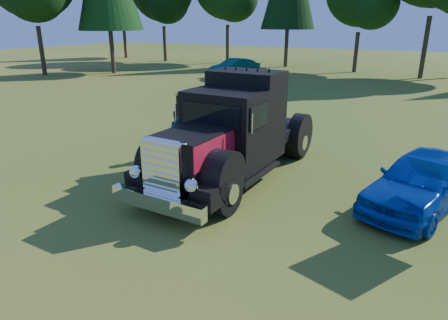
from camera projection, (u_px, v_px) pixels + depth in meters
ground at (229, 207)px, 9.88m from camera, size 120.00×120.00×0.00m
diamond_t_truck at (231, 136)px, 11.29m from camera, size 3.31×7.16×3.00m
hotrod_coupe at (422, 181)px, 9.60m from camera, size 2.72×4.47×1.89m
spectator_near at (181, 145)px, 11.80m from camera, size 0.69×0.75×1.73m
spectator_far at (180, 134)px, 13.15m from camera, size 0.80×0.92×1.62m
distant_teal_car at (235, 68)px, 32.57m from camera, size 3.06×4.65×1.45m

